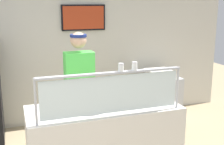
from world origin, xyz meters
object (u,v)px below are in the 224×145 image
Objects in this scene: pizza_server at (93,105)px; pepper_flake_shaker at (135,67)px; worker_figure at (80,89)px; pizza_tray at (88,107)px; parmesan_shaker at (121,68)px; pizza_box_stack at (160,73)px.

pepper_flake_shaker is at bearing -37.52° from pizza_server.
pizza_tray is at bearing -94.30° from worker_figure.
parmesan_shaker is at bearing -52.09° from pizza_server.
parmesan_shaker is (0.23, -0.29, 0.48)m from pizza_server.
pizza_server is at bearing 142.18° from pepper_flake_shaker.
pizza_server is 3.29× the size of parmesan_shaker.
pizza_tray is at bearing 131.24° from parmesan_shaker.
worker_figure reaches higher than pepper_flake_shaker.
worker_figure is (-0.23, 0.93, -0.46)m from parmesan_shaker.
pizza_tray is 2.34m from pizza_box_stack.
pizza_server is 2.32m from pizza_box_stack.
pizza_tray is at bearing -138.37° from pizza_box_stack.
worker_figure is at bearing 85.70° from pizza_tray.
pizza_box_stack is at bearing 43.11° from pizza_server.
worker_figure reaches higher than pizza_server.
pizza_server is 0.61m from parmesan_shaker.
pepper_flake_shaker is 0.19× the size of pizza_box_stack.
worker_figure reaches higher than parmesan_shaker.
worker_figure is at bearing 112.39° from pepper_flake_shaker.
pizza_tray is 0.06m from pizza_server.
pizza_server is at bearing -22.26° from pizza_tray.
pepper_flake_shaker reaches higher than parmesan_shaker.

